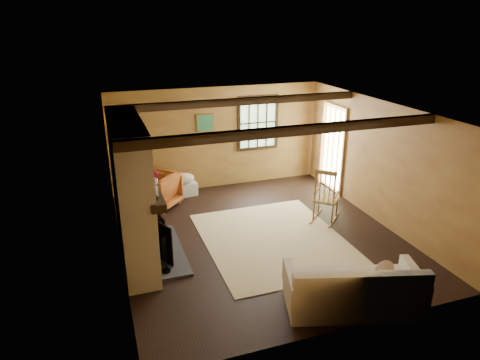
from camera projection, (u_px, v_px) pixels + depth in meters
name	position (u px, v px, depth m)	size (l,w,h in m)	color
ground	(259.00, 236.00, 8.05)	(5.50, 5.50, 0.00)	black
room_envelope	(267.00, 148.00, 7.76)	(5.02, 5.52, 2.44)	#A5833A
fireplace	(134.00, 198.00, 6.98)	(1.02, 2.30, 2.40)	#AD6043
rug	(273.00, 239.00, 7.93)	(2.50, 3.00, 0.01)	beige
rocking_chair	(326.00, 198.00, 8.56)	(0.86, 0.87, 1.11)	#A2874F
sofa	(354.00, 292.00, 5.97)	(2.03, 1.32, 0.76)	white
firewood_pile	(138.00, 195.00, 9.58)	(0.73, 0.13, 0.26)	#523023
laundry_basket	(185.00, 189.00, 9.89)	(0.50, 0.38, 0.30)	silver
basket_pillow	(185.00, 178.00, 9.80)	(0.45, 0.36, 0.22)	white
armchair	(157.00, 190.00, 9.20)	(0.80, 0.82, 0.75)	#BF6026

